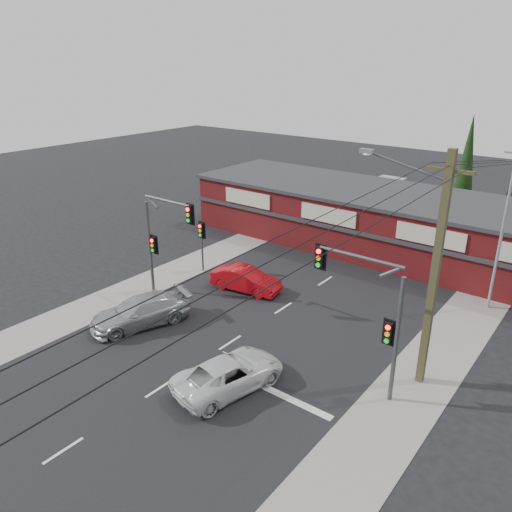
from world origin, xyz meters
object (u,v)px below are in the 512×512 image
Objects in this scene: utility_pole at (432,265)px; white_suv at (229,373)px; red_sedan at (246,279)px; shop_building at (367,217)px; silver_suv at (140,311)px.

white_suv is at bearing -138.47° from utility_pole.
red_sedan is 11.85m from shop_building.
silver_suv is at bearing 2.80° from white_suv.
white_suv is 19.71m from shop_building.
silver_suv is (-7.15, 1.25, 0.07)m from white_suv.
utility_pole is (13.23, 4.14, 4.64)m from silver_suv.
white_suv is 0.50× the size of utility_pole.
red_sedan is at bearing 168.07° from utility_pole.
white_suv is 1.16× the size of red_sedan.
shop_building reaches higher than red_sedan.
red_sedan is (1.74, 6.57, -0.05)m from silver_suv.
shop_building is (2.13, 11.57, 1.43)m from red_sedan.
silver_suv is 0.19× the size of shop_building.
white_suv is 0.18× the size of shop_building.
utility_pole is (9.36, -14.00, 3.26)m from shop_building.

